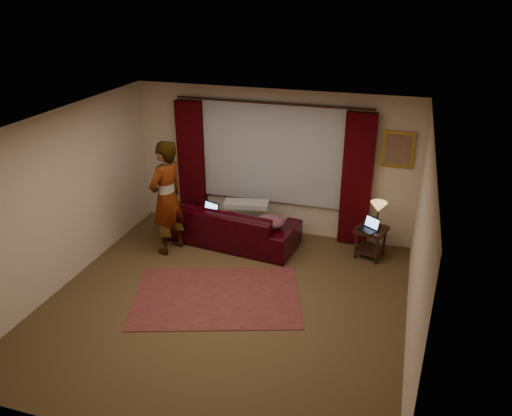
{
  "coord_description": "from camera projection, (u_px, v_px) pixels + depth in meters",
  "views": [
    {
      "loc": [
        2.18,
        -5.55,
        4.18
      ],
      "look_at": [
        0.1,
        1.2,
        1.0
      ],
      "focal_mm": 35.0,
      "sensor_mm": 36.0,
      "label": 1
    }
  ],
  "objects": [
    {
      "name": "picture_frame",
      "position": [
        398.0,
        150.0,
        8.01
      ],
      "size": [
        0.5,
        0.04,
        0.6
      ],
      "primitive_type": "cube",
      "color": "#B2892A",
      "rests_on": "wall_back"
    },
    {
      "name": "ceiling",
      "position": [
        219.0,
        126.0,
        6.07
      ],
      "size": [
        5.0,
        5.0,
        0.02
      ],
      "primitive_type": "cube",
      "color": "silver",
      "rests_on": "ground"
    },
    {
      "name": "wall_left",
      "position": [
        62.0,
        200.0,
        7.28
      ],
      "size": [
        0.02,
        5.0,
        2.6
      ],
      "primitive_type": "cube",
      "color": "beige",
      "rests_on": "ground"
    },
    {
      "name": "drape_right",
      "position": [
        357.0,
        180.0,
        8.34
      ],
      "size": [
        0.5,
        0.14,
        2.3
      ],
      "primitive_type": "cube",
      "color": "#350206",
      "rests_on": "floor"
    },
    {
      "name": "end_table",
      "position": [
        370.0,
        242.0,
        8.27
      ],
      "size": [
        0.57,
        0.57,
        0.53
      ],
      "primitive_type": "cube",
      "rotation": [
        0.0,
        0.0,
        -0.27
      ],
      "color": "black",
      "rests_on": "floor"
    },
    {
      "name": "person",
      "position": [
        167.0,
        198.0,
        8.18
      ],
      "size": [
        0.71,
        0.71,
        1.94
      ],
      "primitive_type": "imported",
      "rotation": [
        0.0,
        0.0,
        -1.85
      ],
      "color": "#9E9D97",
      "rests_on": "floor"
    },
    {
      "name": "area_rug",
      "position": [
        217.0,
        296.0,
        7.3
      ],
      "size": [
        2.78,
        2.27,
        0.01
      ],
      "primitive_type": "cube",
      "rotation": [
        0.0,
        0.0,
        0.32
      ],
      "color": "maroon",
      "rests_on": "floor"
    },
    {
      "name": "clothing_pile",
      "position": [
        270.0,
        222.0,
        8.27
      ],
      "size": [
        0.55,
        0.46,
        0.21
      ],
      "primitive_type": "ellipsoid",
      "rotation": [
        0.0,
        0.0,
        -0.18
      ],
      "color": "brown",
      "rests_on": "sofa"
    },
    {
      "name": "wall_front",
      "position": [
        123.0,
        339.0,
        4.43
      ],
      "size": [
        5.0,
        0.02,
        2.6
      ],
      "primitive_type": "cube",
      "color": "beige",
      "rests_on": "ground"
    },
    {
      "name": "floor",
      "position": [
        225.0,
        304.0,
        7.14
      ],
      "size": [
        5.0,
        5.0,
        0.01
      ],
      "primitive_type": "cube",
      "color": "#503B22",
      "rests_on": "ground"
    },
    {
      "name": "drape_left",
      "position": [
        192.0,
        163.0,
        9.14
      ],
      "size": [
        0.5,
        0.14,
        2.3
      ],
      "primitive_type": "cube",
      "color": "#350206",
      "rests_on": "floor"
    },
    {
      "name": "laptop_table",
      "position": [
        368.0,
        225.0,
        8.03
      ],
      "size": [
        0.42,
        0.43,
        0.21
      ],
      "primitive_type": null,
      "rotation": [
        0.0,
        0.0,
        -0.62
      ],
      "color": "black",
      "rests_on": "end_table"
    },
    {
      "name": "curtain_rod",
      "position": [
        271.0,
        103.0,
        8.25
      ],
      "size": [
        0.04,
        0.04,
        3.4
      ],
      "primitive_type": "cylinder",
      "color": "black",
      "rests_on": "wall_back"
    },
    {
      "name": "wall_right",
      "position": [
        419.0,
        249.0,
        5.93
      ],
      "size": [
        0.02,
        5.0,
        2.6
      ],
      "primitive_type": "cube",
      "color": "beige",
      "rests_on": "ground"
    },
    {
      "name": "sofa",
      "position": [
        231.0,
        218.0,
        8.66
      ],
      "size": [
        2.43,
        1.27,
        0.94
      ],
      "primitive_type": "imported",
      "rotation": [
        0.0,
        0.0,
        3.03
      ],
      "color": "black",
      "rests_on": "floor"
    },
    {
      "name": "throw_blanket",
      "position": [
        246.0,
        191.0,
        8.56
      ],
      "size": [
        0.8,
        0.44,
        0.09
      ],
      "primitive_type": "cube",
      "rotation": [
        0.0,
        0.0,
        0.18
      ],
      "color": "#9E9D97",
      "rests_on": "sofa"
    },
    {
      "name": "laptop_sofa",
      "position": [
        207.0,
        211.0,
        8.64
      ],
      "size": [
        0.43,
        0.44,
        0.23
      ],
      "primitive_type": null,
      "rotation": [
        0.0,
        0.0,
        -0.36
      ],
      "color": "black",
      "rests_on": "sofa"
    },
    {
      "name": "wall_back",
      "position": [
        272.0,
        163.0,
        8.78
      ],
      "size": [
        5.0,
        0.02,
        2.6
      ],
      "primitive_type": "cube",
      "color": "beige",
      "rests_on": "ground"
    },
    {
      "name": "sheer_curtain",
      "position": [
        271.0,
        153.0,
        8.65
      ],
      "size": [
        2.5,
        0.05,
        1.8
      ],
      "primitive_type": "cube",
      "color": "#A3A3AB",
      "rests_on": "wall_back"
    },
    {
      "name": "tiffany_lamp",
      "position": [
        378.0,
        214.0,
        8.13
      ],
      "size": [
        0.34,
        0.34,
        0.43
      ],
      "primitive_type": null,
      "rotation": [
        0.0,
        0.0,
        -0.32
      ],
      "color": "olive",
      "rests_on": "end_table"
    }
  ]
}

